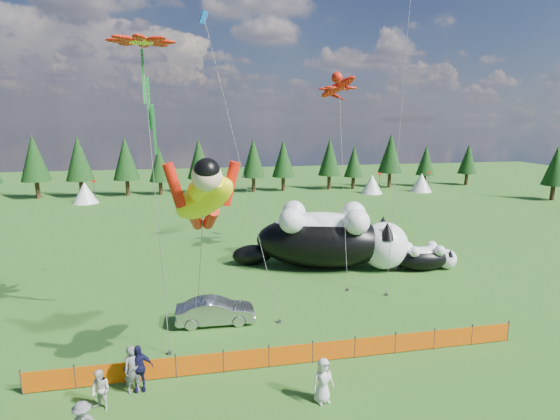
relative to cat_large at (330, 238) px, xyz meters
name	(u,v)px	position (x,y,z in m)	size (l,w,h in m)	color
ground	(278,333)	(-5.72, -9.49, -2.24)	(160.00, 160.00, 0.00)	#103409
safety_fence	(291,355)	(-5.72, -12.49, -1.73)	(22.06, 0.06, 1.10)	#262626
tree_line	(220,166)	(-5.72, 35.51, 1.76)	(90.00, 4.00, 8.00)	black
festival_tents	(300,186)	(5.28, 30.51, -0.84)	(50.00, 3.20, 2.80)	white
cat_large	(330,238)	(0.00, 0.00, 0.00)	(12.77, 7.13, 4.71)	black
cat_small	(425,257)	(6.70, -2.00, -1.30)	(5.45, 2.12, 1.97)	black
car	(215,311)	(-8.81, -7.71, -1.55)	(1.46, 4.20, 1.38)	#ADAEB2
spectator_a	(133,369)	(-12.36, -13.16, -1.25)	(0.72, 0.47, 1.96)	slate
spectator_b	(101,390)	(-13.42, -14.07, -1.43)	(0.79, 0.46, 1.62)	beige
spectator_c	(138,368)	(-12.16, -13.09, -1.25)	(1.15, 0.59, 1.96)	#141438
spectator_e	(323,381)	(-5.08, -15.26, -1.33)	(0.88, 0.58, 1.81)	beige
superhero_kite	(203,199)	(-9.34, -12.27, 5.42)	(5.84, 8.43, 10.50)	#FEE80D
gecko_kite	(338,87)	(1.15, 2.47, 10.91)	(4.62, 10.22, 15.02)	red
flower_kite	(142,45)	(-11.77, -7.90, 11.87)	(3.79, 4.59, 14.51)	red
diamond_kite_a	(209,40)	(-8.55, -4.96, 12.70)	(3.77, 4.11, 16.99)	blue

